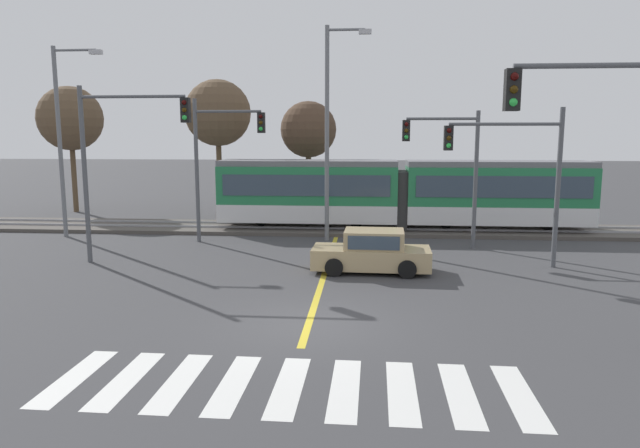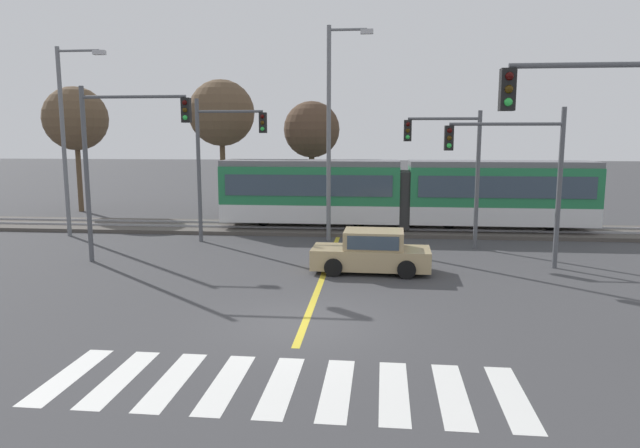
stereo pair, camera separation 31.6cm
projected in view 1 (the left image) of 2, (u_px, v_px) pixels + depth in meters
name	position (u px, v px, depth m)	size (l,w,h in m)	color
ground_plane	(309.00, 324.00, 14.84)	(200.00, 200.00, 0.00)	#3D3D3F
track_bed	(338.00, 229.00, 29.44)	(120.00, 4.00, 0.18)	#4C4742
rail_near	(338.00, 228.00, 28.71)	(120.00, 0.08, 0.10)	#939399
rail_far	(339.00, 224.00, 30.12)	(120.00, 0.08, 0.10)	#939399
light_rail_tram	(401.00, 191.00, 28.86)	(18.50, 2.64, 3.43)	silver
crosswalk_stripe_0	(75.00, 377.00, 11.57)	(0.56, 2.80, 0.01)	silver
crosswalk_stripe_1	(127.00, 379.00, 11.47)	(0.56, 2.80, 0.01)	silver
crosswalk_stripe_2	(180.00, 381.00, 11.36)	(0.56, 2.80, 0.01)	silver
crosswalk_stripe_3	(234.00, 384.00, 11.26)	(0.56, 2.80, 0.01)	silver
crosswalk_stripe_4	(289.00, 386.00, 11.16)	(0.56, 2.80, 0.01)	silver
crosswalk_stripe_5	(345.00, 388.00, 11.05)	(0.56, 2.80, 0.01)	silver
crosswalk_stripe_6	(402.00, 391.00, 10.95)	(0.56, 2.80, 0.01)	silver
crosswalk_stripe_7	(460.00, 393.00, 10.84)	(0.56, 2.80, 0.01)	silver
crosswalk_stripe_8	(520.00, 396.00, 10.74)	(0.56, 2.80, 0.01)	silver
lane_centre_line	(325.00, 273.00, 20.30)	(0.20, 14.58, 0.01)	gold
sedan_crossing	(372.00, 253.00, 20.44)	(4.25, 2.02, 1.52)	tan
traffic_light_far_left	(218.00, 151.00, 25.61)	(3.25, 0.38, 6.49)	#515459
traffic_light_near_right	(618.00, 155.00, 12.40)	(3.75, 0.38, 6.78)	#515459
traffic_light_mid_left	(118.00, 147.00, 21.31)	(4.25, 0.38, 6.69)	#515459
traffic_light_far_right	(451.00, 158.00, 24.35)	(3.25, 0.38, 5.90)	#515459
traffic_light_mid_right	(518.00, 164.00, 20.76)	(4.25, 0.38, 5.86)	#515459
street_lamp_west	(63.00, 130.00, 26.90)	(2.42, 0.28, 8.96)	slate
street_lamp_centre	(331.00, 123.00, 25.82)	(2.06, 0.28, 9.68)	slate
bare_tree_far_west	(70.00, 119.00, 35.75)	(4.00, 4.00, 7.92)	brown
bare_tree_west	(218.00, 113.00, 33.96)	(3.94, 3.94, 8.16)	brown
bare_tree_east	(308.00, 130.00, 32.92)	(3.24, 3.24, 6.82)	brown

